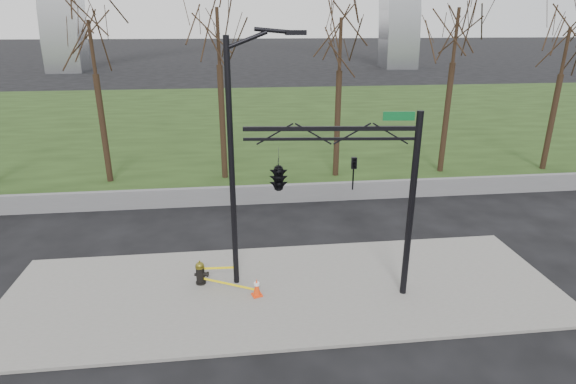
{
  "coord_description": "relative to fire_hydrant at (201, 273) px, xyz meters",
  "views": [
    {
      "loc": [
        -1.43,
        -13.1,
        8.34
      ],
      "look_at": [
        0.36,
        2.0,
        2.74
      ],
      "focal_mm": 28.88,
      "sensor_mm": 36.0,
      "label": 1
    }
  ],
  "objects": [
    {
      "name": "traffic_signal_mast",
      "position": [
        3.3,
        -1.01,
        3.66
      ],
      "size": [
        5.08,
        2.52,
        6.0
      ],
      "rotation": [
        0.0,
        0.0,
        -0.1
      ],
      "color": "black",
      "rests_on": "ground"
    },
    {
      "name": "tree_row",
      "position": [
        0.68,
        11.34,
        4.34
      ],
      "size": [
        41.9,
        4.0,
        9.65
      ],
      "color": "black",
      "rests_on": "ground"
    },
    {
      "name": "guardrail",
      "position": [
        2.73,
        7.34,
        -0.04
      ],
      "size": [
        60.0,
        0.3,
        0.9
      ],
      "primitive_type": "cube",
      "color": "#59595B",
      "rests_on": "ground"
    },
    {
      "name": "ground",
      "position": [
        2.73,
        -0.66,
        -0.49
      ],
      "size": [
        500.0,
        500.0,
        0.0
      ],
      "primitive_type": "plane",
      "color": "black",
      "rests_on": "ground"
    },
    {
      "name": "traffic_cone",
      "position": [
        1.81,
        -0.96,
        -0.09
      ],
      "size": [
        0.39,
        0.39,
        0.6
      ],
      "rotation": [
        0.0,
        0.0,
        0.29
      ],
      "color": "#F43A0C",
      "rests_on": "sidewalk"
    },
    {
      "name": "caution_tape",
      "position": [
        0.78,
        -0.31,
        -0.06
      ],
      "size": [
        1.83,
        0.97,
        0.43
      ],
      "color": "yellow",
      "rests_on": "ground"
    },
    {
      "name": "grass_strip",
      "position": [
        2.73,
        29.34,
        -0.46
      ],
      "size": [
        120.0,
        40.0,
        0.06
      ],
      "primitive_type": "cube",
      "color": "#1D3011",
      "rests_on": "ground"
    },
    {
      "name": "sidewalk",
      "position": [
        2.73,
        -0.66,
        -0.44
      ],
      "size": [
        18.0,
        6.0,
        0.1
      ],
      "primitive_type": "cube",
      "color": "slate",
      "rests_on": "ground"
    },
    {
      "name": "fire_hydrant",
      "position": [
        0.0,
        0.0,
        0.0
      ],
      "size": [
        0.53,
        0.34,
        0.84
      ],
      "rotation": [
        0.0,
        0.0,
        -0.22
      ],
      "color": "black",
      "rests_on": "sidewalk"
    },
    {
      "name": "street_light",
      "position": [
        1.41,
        -0.03,
        4.21
      ],
      "size": [
        2.39,
        0.41,
        8.21
      ],
      "rotation": [
        0.0,
        0.0,
        0.09
      ],
      "color": "black",
      "rests_on": "ground"
    }
  ]
}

